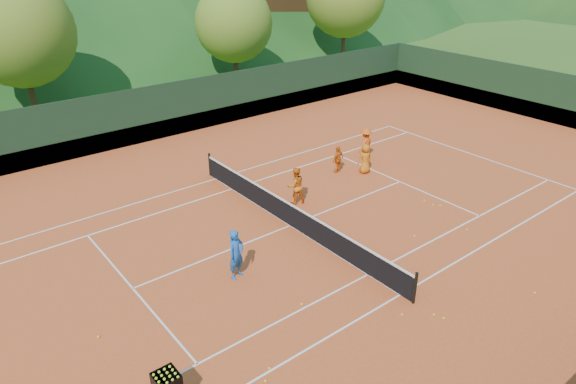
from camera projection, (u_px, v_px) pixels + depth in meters
ground at (290, 226)px, 19.81m from camera, size 400.00×400.00×0.00m
clay_court at (290, 226)px, 19.81m from camera, size 40.00×24.00×0.02m
coach at (236, 254)px, 16.44m from camera, size 0.72×0.57×1.72m
student_a at (296, 186)px, 21.14m from camera, size 0.91×0.79×1.60m
student_b at (338, 159)px, 24.04m from camera, size 0.82×0.48×1.31m
student_c at (365, 159)px, 23.96m from camera, size 0.76×0.56×1.42m
student_d at (365, 144)px, 25.40m from camera, size 1.17×0.85×1.62m
tennis_ball_0 at (434, 315)px, 15.06m from camera, size 0.07×0.07×0.07m
tennis_ball_2 at (414, 236)px, 19.04m from camera, size 0.07×0.07×0.07m
tennis_ball_5 at (98, 337)px, 14.22m from camera, size 0.07×0.07×0.07m
tennis_ball_6 at (269, 368)px, 13.18m from camera, size 0.07×0.07×0.07m
tennis_ball_7 at (402, 314)px, 15.06m from camera, size 0.07×0.07×0.07m
tennis_ball_8 at (302, 304)px, 15.49m from camera, size 0.07×0.07×0.07m
tennis_ball_9 at (433, 205)px, 21.27m from camera, size 0.07×0.07×0.07m
tennis_ball_10 at (444, 318)px, 14.92m from camera, size 0.07×0.07×0.07m
tennis_ball_11 at (467, 229)px, 19.46m from camera, size 0.07×0.07×0.07m
tennis_ball_12 at (424, 200)px, 21.62m from camera, size 0.07×0.07×0.07m
tennis_ball_13 at (535, 293)px, 15.99m from camera, size 0.07×0.07×0.07m
tennis_ball_15 at (440, 205)px, 21.22m from camera, size 0.07×0.07×0.07m
tennis_ball_16 at (265, 381)px, 12.80m from camera, size 0.07×0.07×0.07m
court_lines at (290, 225)px, 19.80m from camera, size 23.83×11.03×0.00m
tennis_net at (290, 214)px, 19.58m from camera, size 0.10×12.07×1.10m
perimeter_fence at (290, 197)px, 19.25m from camera, size 40.40×24.24×3.00m
ball_hopper at (167, 383)px, 11.83m from camera, size 0.57×0.57×1.00m
chalet_mid at (101, 2)px, 44.81m from camera, size 12.65×8.82×11.45m
tree_b at (18, 31)px, 29.32m from camera, size 6.40×6.40×8.40m
tree_c at (234, 23)px, 36.70m from camera, size 5.60×5.60×7.35m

